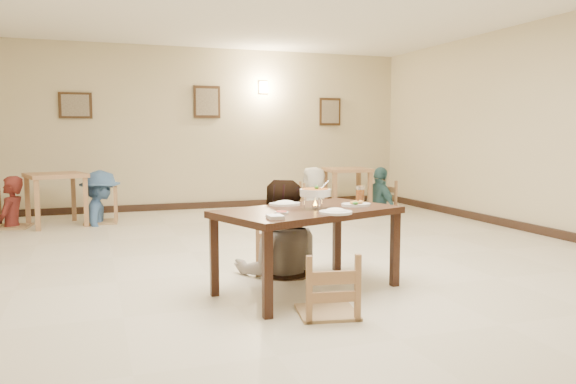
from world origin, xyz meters
name	(u,v)px	position (x,y,z in m)	size (l,w,h in m)	color
floor	(291,267)	(0.00, 0.00, 0.00)	(10.00, 10.00, 0.00)	beige
wall_back	(202,129)	(0.00, 5.00, 1.50)	(10.00, 10.00, 0.00)	beige
baseboard_back	(203,205)	(0.00, 4.97, 0.06)	(8.00, 0.06, 0.12)	black
picture_a	(75,105)	(-2.20, 4.96, 1.90)	(0.55, 0.04, 0.45)	#332012
picture_b	(207,102)	(0.10, 4.96, 2.00)	(0.50, 0.04, 0.60)	#332012
picture_c	(330,112)	(2.60, 4.96, 1.85)	(0.45, 0.04, 0.55)	#332012
wall_sconce	(263,87)	(1.20, 4.96, 2.30)	(0.16, 0.05, 0.22)	#FFD88C
main_table	(308,218)	(-0.16, -0.88, 0.67)	(1.81, 1.38, 0.75)	#331A10
chair_far	(275,229)	(-0.21, -0.10, 0.44)	(0.42, 0.42, 0.88)	tan
chair_near	(328,254)	(-0.25, -1.55, 0.48)	(0.45, 0.45, 0.97)	tan
main_diner	(279,180)	(-0.19, -0.19, 0.96)	(0.93, 0.72, 1.91)	gray
curry_warmer	(315,193)	(-0.10, -0.91, 0.89)	(0.31, 0.28, 0.25)	silver
rice_plate_far	(285,204)	(-0.27, -0.59, 0.76)	(0.30, 0.30, 0.07)	white
rice_plate_near	(336,212)	(-0.05, -1.24, 0.76)	(0.28, 0.28, 0.06)	white
fried_plate	(356,204)	(0.33, -0.86, 0.77)	(0.28, 0.28, 0.06)	white
chili_dish	(281,213)	(-0.48, -1.12, 0.76)	(0.12, 0.12, 0.02)	white
napkin_cutlery	(275,217)	(-0.61, -1.34, 0.76)	(0.15, 0.24, 0.03)	white
drink_glass	(360,195)	(0.50, -0.60, 0.82)	(0.08, 0.08, 0.16)	white
bg_table_left	(56,182)	(-2.50, 3.74, 0.67)	(1.01, 1.01, 0.81)	#A47650
bg_table_right	(347,176)	(2.48, 3.87, 0.64)	(0.88, 0.88, 0.78)	#A47650
bg_chair_ll	(10,192)	(-3.14, 3.78, 0.54)	(0.51, 0.51, 1.09)	tan
bg_chair_lr	(100,189)	(-1.86, 3.82, 0.54)	(0.51, 0.51, 1.08)	tan
bg_chair_rl	(314,184)	(1.81, 3.84, 0.50)	(0.47, 0.47, 1.01)	tan
bg_chair_rr	(380,182)	(3.15, 3.82, 0.50)	(0.47, 0.47, 1.00)	tan
bg_diner_a	(9,176)	(-3.14, 3.78, 0.78)	(0.57, 0.37, 1.56)	maroon
bg_diner_b	(99,170)	(-1.86, 3.82, 0.84)	(1.08, 0.62, 1.67)	#3D659A
bg_diner_c	(314,167)	(1.81, 3.84, 0.82)	(0.80, 0.52, 1.63)	silver
bg_diner_d	(381,167)	(3.15, 3.82, 0.79)	(0.93, 0.39, 1.58)	teal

